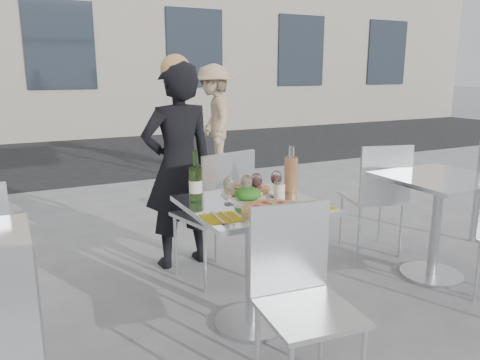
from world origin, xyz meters
name	(u,v)px	position (x,y,z in m)	size (l,w,h in m)	color
ground	(251,324)	(0.00, 0.00, 0.00)	(80.00, 80.00, 0.00)	slate
street_asphalt	(82,155)	(0.00, 6.50, 0.00)	(24.00, 5.00, 0.00)	black
main_table	(252,238)	(0.00, 0.00, 0.54)	(0.72, 0.72, 0.75)	#B7BABF
side_table_right	(438,205)	(1.50, 0.00, 0.54)	(0.72, 0.72, 0.75)	#B7BABF
chair_far	(219,206)	(0.07, 0.62, 0.56)	(0.52, 0.53, 0.95)	silver
chair_near	(300,286)	(-0.08, -0.60, 0.52)	(0.44, 0.45, 0.88)	silver
side_chair_rfar	(378,190)	(1.40, 0.50, 0.54)	(0.52, 0.53, 0.92)	silver
woman_diner	(179,167)	(-0.06, 1.05, 0.77)	(0.56, 0.37, 1.54)	black
pedestrian_b	(214,120)	(1.49, 3.95, 0.79)	(1.02, 0.58, 1.57)	tan
pizza_near	(275,209)	(0.03, -0.19, 0.76)	(0.35, 0.35, 0.02)	#DBAF55
pizza_far	(247,190)	(0.08, 0.21, 0.77)	(0.32, 0.32, 0.03)	white
salad_plate	(248,195)	(-0.01, 0.04, 0.79)	(0.22, 0.22, 0.09)	white
wine_bottle	(196,182)	(-0.27, 0.16, 0.86)	(0.07, 0.08, 0.29)	#355720
carafe	(291,174)	(0.31, 0.09, 0.87)	(0.08, 0.08, 0.29)	tan
sugar_shaker	(279,190)	(0.18, 0.00, 0.80)	(0.06, 0.06, 0.11)	white
wineglass_white_a	(229,185)	(-0.13, 0.03, 0.86)	(0.07, 0.07, 0.16)	white
wineglass_white_b	(246,183)	(-0.02, 0.03, 0.86)	(0.07, 0.07, 0.16)	white
wineglass_red_a	(256,181)	(0.05, 0.04, 0.86)	(0.07, 0.07, 0.16)	white
wineglass_red_b	(276,179)	(0.19, 0.05, 0.86)	(0.07, 0.07, 0.16)	white
napkin_left	(221,217)	(-0.27, -0.18, 0.75)	(0.19, 0.20, 0.01)	gold
napkin_right	(313,207)	(0.25, -0.23, 0.75)	(0.19, 0.20, 0.01)	gold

